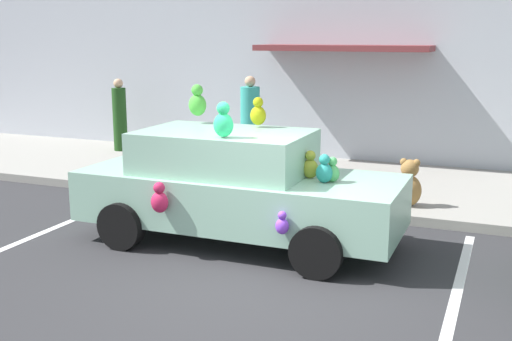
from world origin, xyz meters
TOP-DOWN VIEW (x-y plane):
  - ground_plane at (0.00, 0.00)m, footprint 60.00×60.00m
  - sidewalk at (0.00, 5.00)m, footprint 24.00×4.00m
  - storefront_building at (-0.01, 7.14)m, footprint 24.00×1.25m
  - parking_stripe_front at (2.09, 1.00)m, footprint 0.12×3.60m
  - parking_stripe_rear at (-3.67, 1.00)m, footprint 0.12×3.60m
  - plush_covered_car at (-0.91, 1.32)m, footprint 4.38×1.96m
  - teddy_bear_on_sidewalk at (1.08, 3.58)m, footprint 0.40×0.33m
  - pedestrian_walking_past at (-2.52, 5.67)m, footprint 0.40×0.40m
  - pedestrian_by_lamp at (-5.98, 6.03)m, footprint 0.32×0.32m

SIDE VIEW (x-z plane):
  - ground_plane at x=0.00m, z-range 0.00..0.00m
  - parking_stripe_front at x=2.09m, z-range 0.00..0.01m
  - parking_stripe_rear at x=-3.67m, z-range 0.00..0.01m
  - sidewalk at x=0.00m, z-range 0.00..0.15m
  - teddy_bear_on_sidewalk at x=1.08m, z-range 0.12..0.89m
  - plush_covered_car at x=-0.91m, z-range -0.26..1.86m
  - pedestrian_by_lamp at x=-5.98m, z-range 0.09..1.77m
  - pedestrian_walking_past at x=-2.52m, z-range 0.08..1.92m
  - storefront_building at x=-0.01m, z-range -0.01..6.39m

